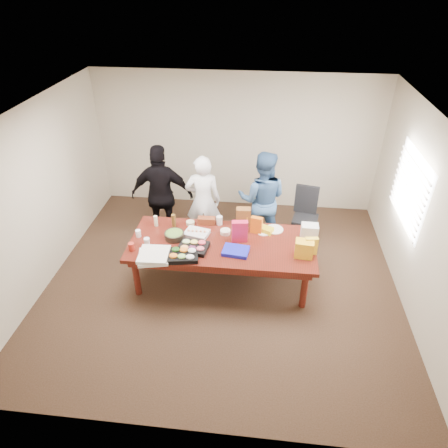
# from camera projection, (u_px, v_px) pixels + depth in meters

# --- Properties ---
(floor) EXTENTS (5.50, 5.00, 0.02)m
(floor) POSITION_uv_depth(u_px,v_px,m) (222.00, 280.00, 6.42)
(floor) COLOR #47301E
(floor) RESTS_ON ground
(ceiling) EXTENTS (5.50, 5.00, 0.02)m
(ceiling) POSITION_uv_depth(u_px,v_px,m) (222.00, 114.00, 4.92)
(ceiling) COLOR white
(ceiling) RESTS_ON wall_back
(wall_back) EXTENTS (5.50, 0.04, 2.70)m
(wall_back) POSITION_uv_depth(u_px,v_px,m) (237.00, 143.00, 7.74)
(wall_back) COLOR beige
(wall_back) RESTS_ON floor
(wall_front) EXTENTS (5.50, 0.04, 2.70)m
(wall_front) POSITION_uv_depth(u_px,v_px,m) (191.00, 350.00, 3.59)
(wall_front) COLOR beige
(wall_front) RESTS_ON floor
(wall_left) EXTENTS (0.04, 5.00, 2.70)m
(wall_left) POSITION_uv_depth(u_px,v_px,m) (39.00, 198.00, 5.92)
(wall_left) COLOR beige
(wall_left) RESTS_ON floor
(wall_right) EXTENTS (0.04, 5.00, 2.70)m
(wall_right) POSITION_uv_depth(u_px,v_px,m) (422.00, 220.00, 5.42)
(wall_right) COLOR beige
(wall_right) RESTS_ON floor
(window_panel) EXTENTS (0.03, 1.40, 1.10)m
(window_panel) POSITION_uv_depth(u_px,v_px,m) (410.00, 189.00, 5.83)
(window_panel) COLOR white
(window_panel) RESTS_ON wall_right
(window_blinds) EXTENTS (0.04, 1.36, 1.00)m
(window_blinds) POSITION_uv_depth(u_px,v_px,m) (407.00, 189.00, 5.84)
(window_blinds) COLOR beige
(window_blinds) RESTS_ON wall_right
(conference_table) EXTENTS (2.80, 1.20, 0.75)m
(conference_table) POSITION_uv_depth(u_px,v_px,m) (222.00, 262.00, 6.20)
(conference_table) COLOR #4C1C0F
(conference_table) RESTS_ON floor
(office_chair) EXTENTS (0.59, 0.59, 0.98)m
(office_chair) POSITION_uv_depth(u_px,v_px,m) (305.00, 217.00, 7.07)
(office_chair) COLOR black
(office_chair) RESTS_ON floor
(person_center) EXTENTS (0.64, 0.45, 1.68)m
(person_center) POSITION_uv_depth(u_px,v_px,m) (203.00, 201.00, 6.86)
(person_center) COLOR white
(person_center) RESTS_ON floor
(person_right) EXTENTS (0.90, 0.72, 1.75)m
(person_right) POSITION_uv_depth(u_px,v_px,m) (262.00, 200.00, 6.83)
(person_right) COLOR #365986
(person_right) RESTS_ON floor
(person_left) EXTENTS (1.09, 0.51, 1.83)m
(person_left) POSITION_uv_depth(u_px,v_px,m) (162.00, 195.00, 6.89)
(person_left) COLOR black
(person_left) RESTS_ON floor
(veggie_tray) EXTENTS (0.48, 0.40, 0.07)m
(veggie_tray) POSITION_uv_depth(u_px,v_px,m) (183.00, 256.00, 5.67)
(veggie_tray) COLOR black
(veggie_tray) RESTS_ON conference_table
(fruit_tray) EXTENTS (0.47, 0.39, 0.06)m
(fruit_tray) POSITION_uv_depth(u_px,v_px,m) (193.00, 247.00, 5.84)
(fruit_tray) COLOR black
(fruit_tray) RESTS_ON conference_table
(sheet_cake) EXTENTS (0.41, 0.35, 0.06)m
(sheet_cake) POSITION_uv_depth(u_px,v_px,m) (197.00, 233.00, 6.14)
(sheet_cake) COLOR silver
(sheet_cake) RESTS_ON conference_table
(salad_bowl) EXTENTS (0.36, 0.36, 0.10)m
(salad_bowl) POSITION_uv_depth(u_px,v_px,m) (174.00, 235.00, 6.06)
(salad_bowl) COLOR #2A251C
(salad_bowl) RESTS_ON conference_table
(chip_bag_blue) EXTENTS (0.40, 0.32, 0.06)m
(chip_bag_blue) POSITION_uv_depth(u_px,v_px,m) (236.00, 251.00, 5.77)
(chip_bag_blue) COLOR #161BB6
(chip_bag_blue) RESTS_ON conference_table
(chip_bag_red) EXTENTS (0.25, 0.13, 0.35)m
(chip_bag_red) POSITION_uv_depth(u_px,v_px,m) (240.00, 231.00, 5.94)
(chip_bag_red) COLOR red
(chip_bag_red) RESTS_ON conference_table
(chip_bag_yellow) EXTENTS (0.19, 0.10, 0.28)m
(chip_bag_yellow) POSITION_uv_depth(u_px,v_px,m) (311.00, 246.00, 5.69)
(chip_bag_yellow) COLOR yellow
(chip_bag_yellow) RESTS_ON conference_table
(chip_bag_orange) EXTENTS (0.19, 0.12, 0.28)m
(chip_bag_orange) POSITION_uv_depth(u_px,v_px,m) (257.00, 225.00, 6.14)
(chip_bag_orange) COLOR orange
(chip_bag_orange) RESTS_ON conference_table
(mayo_jar) EXTENTS (0.10, 0.10, 0.15)m
(mayo_jar) POSITION_uv_depth(u_px,v_px,m) (219.00, 220.00, 6.37)
(mayo_jar) COLOR white
(mayo_jar) RESTS_ON conference_table
(mustard_bottle) EXTENTS (0.07, 0.07, 0.18)m
(mustard_bottle) POSITION_uv_depth(u_px,v_px,m) (247.00, 221.00, 6.32)
(mustard_bottle) COLOR yellow
(mustard_bottle) RESTS_ON conference_table
(dressing_bottle) EXTENTS (0.08, 0.08, 0.22)m
(dressing_bottle) POSITION_uv_depth(u_px,v_px,m) (174.00, 220.00, 6.31)
(dressing_bottle) COLOR brown
(dressing_bottle) RESTS_ON conference_table
(ranch_bottle) EXTENTS (0.06, 0.06, 0.18)m
(ranch_bottle) POSITION_uv_depth(u_px,v_px,m) (156.00, 221.00, 6.33)
(ranch_bottle) COLOR beige
(ranch_bottle) RESTS_ON conference_table
(banana_bunch) EXTENTS (0.29, 0.24, 0.08)m
(banana_bunch) POSITION_uv_depth(u_px,v_px,m) (265.00, 229.00, 6.21)
(banana_bunch) COLOR yellow
(banana_bunch) RESTS_ON conference_table
(bread_loaf) EXTENTS (0.28, 0.13, 0.11)m
(bread_loaf) POSITION_uv_depth(u_px,v_px,m) (207.00, 221.00, 6.40)
(bread_loaf) COLOR brown
(bread_loaf) RESTS_ON conference_table
(kraft_bag) EXTENTS (0.24, 0.15, 0.30)m
(kraft_bag) POSITION_uv_depth(u_px,v_px,m) (243.00, 217.00, 6.32)
(kraft_bag) COLOR brown
(kraft_bag) RESTS_ON conference_table
(red_cup) EXTENTS (0.11, 0.11, 0.12)m
(red_cup) POSITION_uv_depth(u_px,v_px,m) (131.00, 247.00, 5.81)
(red_cup) COLOR #A6281B
(red_cup) RESTS_ON conference_table
(clear_cup_a) EXTENTS (0.10, 0.10, 0.12)m
(clear_cup_a) POSITION_uv_depth(u_px,v_px,m) (147.00, 242.00, 5.91)
(clear_cup_a) COLOR white
(clear_cup_a) RESTS_ON conference_table
(clear_cup_b) EXTENTS (0.10, 0.10, 0.11)m
(clear_cup_b) POSITION_uv_depth(u_px,v_px,m) (138.00, 233.00, 6.09)
(clear_cup_b) COLOR white
(clear_cup_b) RESTS_ON conference_table
(pizza_box_lower) EXTENTS (0.50, 0.50, 0.05)m
(pizza_box_lower) POSITION_uv_depth(u_px,v_px,m) (154.00, 257.00, 5.66)
(pizza_box_lower) COLOR white
(pizza_box_lower) RESTS_ON conference_table
(pizza_box_upper) EXTENTS (0.44, 0.44, 0.05)m
(pizza_box_upper) POSITION_uv_depth(u_px,v_px,m) (154.00, 255.00, 5.62)
(pizza_box_upper) COLOR silver
(pizza_box_upper) RESTS_ON pizza_box_lower
(plate_a) EXTENTS (0.32, 0.32, 0.02)m
(plate_a) POSITION_uv_depth(u_px,v_px,m) (274.00, 229.00, 6.28)
(plate_a) COLOR white
(plate_a) RESTS_ON conference_table
(plate_b) EXTENTS (0.27, 0.27, 0.01)m
(plate_b) POSITION_uv_depth(u_px,v_px,m) (264.00, 232.00, 6.22)
(plate_b) COLOR white
(plate_b) RESTS_ON conference_table
(dip_bowl_a) EXTENTS (0.17, 0.17, 0.06)m
(dip_bowl_a) POSITION_uv_depth(u_px,v_px,m) (225.00, 232.00, 6.18)
(dip_bowl_a) COLOR #F7E3C8
(dip_bowl_a) RESTS_ON conference_table
(dip_bowl_b) EXTENTS (0.15, 0.15, 0.05)m
(dip_bowl_b) POSITION_uv_depth(u_px,v_px,m) (190.00, 223.00, 6.40)
(dip_bowl_b) COLOR beige
(dip_bowl_b) RESTS_ON conference_table
(grocery_bag_white) EXTENTS (0.26, 0.19, 0.27)m
(grocery_bag_white) POSITION_uv_depth(u_px,v_px,m) (309.00, 232.00, 5.98)
(grocery_bag_white) COLOR silver
(grocery_bag_white) RESTS_ON conference_table
(grocery_bag_yellow) EXTENTS (0.28, 0.20, 0.26)m
(grocery_bag_yellow) POSITION_uv_depth(u_px,v_px,m) (304.00, 249.00, 5.64)
(grocery_bag_yellow) COLOR yellow
(grocery_bag_yellow) RESTS_ON conference_table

